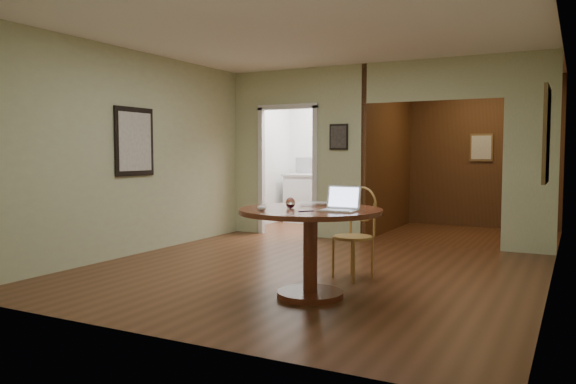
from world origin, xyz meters
The scene contains 11 objects.
floor centered at (0.00, 0.00, 0.00)m, with size 5.00×5.00×0.00m, color #492815.
room_shell centered at (-0.47, 3.10, 1.29)m, with size 5.20×7.50×5.00m.
dining_table centered at (0.52, -0.94, 0.62)m, with size 1.34×1.34×0.83m.
chair centered at (0.62, 0.04, 0.55)m, with size 0.54×0.54×0.99m.
open_laptop centered at (0.85, -0.99, 0.90)m, with size 0.32×0.27×0.22m.
closed_laptop centered at (0.45, -0.60, 0.85)m, with size 0.37×0.24×0.03m, color silver.
mouse centered at (0.21, -1.31, 0.86)m, with size 0.11×0.06×0.05m, color white.
wine_glass centered at (0.34, -0.98, 0.88)m, with size 0.09×0.09×0.10m, color white, non-canonical shape.
pen centered at (0.59, -1.18, 0.84)m, with size 0.01×0.01×0.14m, color #0C1558.
kitchen_cabinet centered at (-1.35, 4.20, 0.47)m, with size 2.06×0.60×0.94m.
grocery_bag centered at (-0.67, 4.20, 1.09)m, with size 0.31×0.26×0.31m, color beige.
Camera 1 is at (2.73, -5.64, 1.35)m, focal length 35.00 mm.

